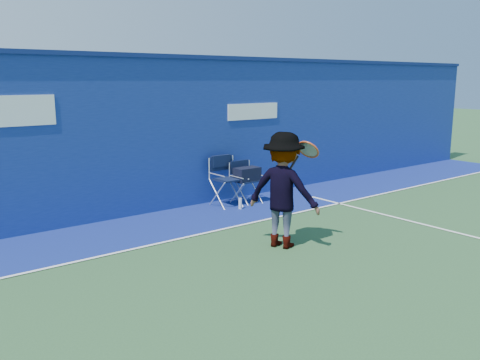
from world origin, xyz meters
TOP-DOWN VIEW (x-y plane):
  - ground at (0.00, 0.00)m, footprint 80.00×80.00m
  - stadium_wall at (-0.00, 5.20)m, footprint 24.00×0.50m
  - out_of_bounds_strip at (0.00, 4.10)m, footprint 24.00×1.80m
  - court_lines at (0.00, 0.60)m, footprint 24.00×12.00m
  - directors_chair_left at (2.59, 4.58)m, footprint 0.61×0.57m
  - directors_chair_right at (2.98, 4.47)m, footprint 0.54×0.48m
  - water_bottle at (2.57, 4.15)m, footprint 0.07×0.07m
  - tennis_player at (1.68, 1.91)m, footprint 1.11×1.35m

SIDE VIEW (x-z plane):
  - ground at x=0.00m, z-range 0.00..0.00m
  - out_of_bounds_strip at x=0.00m, z-range 0.00..0.01m
  - court_lines at x=0.00m, z-range 0.01..0.01m
  - water_bottle at x=2.57m, z-range 0.00..0.23m
  - directors_chair_left at x=2.59m, z-range -0.18..0.86m
  - directors_chair_right at x=2.98m, z-range -0.07..0.82m
  - tennis_player at x=1.68m, z-range 0.00..1.82m
  - stadium_wall at x=0.00m, z-range 0.01..3.09m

